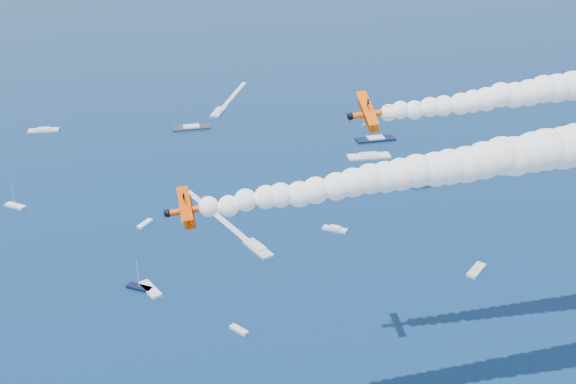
{
  "coord_description": "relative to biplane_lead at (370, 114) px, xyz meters",
  "views": [
    {
      "loc": [
        -8.65,
        -68.56,
        95.7
      ],
      "look_at": [
        -2.04,
        27.94,
        47.92
      ],
      "focal_mm": 42.21,
      "sensor_mm": 36.0,
      "label": 1
    }
  ],
  "objects": [
    {
      "name": "boat_wakes",
      "position": [
        -28.21,
        129.11,
        -56.69
      ],
      "size": [
        21.31,
        150.04,
        0.04
      ],
      "color": "white",
      "rests_on": "ground"
    },
    {
      "name": "biplane_lead",
      "position": [
        0.0,
        0.0,
        0.0
      ],
      "size": [
        8.86,
        10.76,
        8.59
      ],
      "primitive_type": null,
      "rotation": [
        -0.39,
        0.07,
        3.25
      ],
      "color": "#FF5B05"
    },
    {
      "name": "biplane_trail",
      "position": [
        -29.47,
        -22.43,
        -5.6
      ],
      "size": [
        8.28,
        9.53,
        6.63
      ],
      "primitive_type": null,
      "rotation": [
        -0.2,
        0.07,
        3.28
      ],
      "color": "#E04804"
    },
    {
      "name": "smoke_trail_trail",
      "position": [
        5.67,
        -17.4,
        -2.85
      ],
      "size": [
        73.42,
        26.65,
        12.94
      ],
      "primitive_type": null,
      "rotation": [
        0.0,
        0.0,
        3.28
      ],
      "color": "white"
    },
    {
      "name": "spectator_boats",
      "position": [
        -13.48,
        88.34,
        -56.37
      ],
      "size": [
        235.21,
        176.77,
        0.7
      ],
      "color": "silver",
      "rests_on": "ground"
    },
    {
      "name": "smoke_trail_lead",
      "position": [
        35.29,
        3.85,
        2.75
      ],
      "size": [
        73.21,
        22.22,
        12.94
      ],
      "primitive_type": null,
      "rotation": [
        0.0,
        0.0,
        3.25
      ],
      "color": "white"
    }
  ]
}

